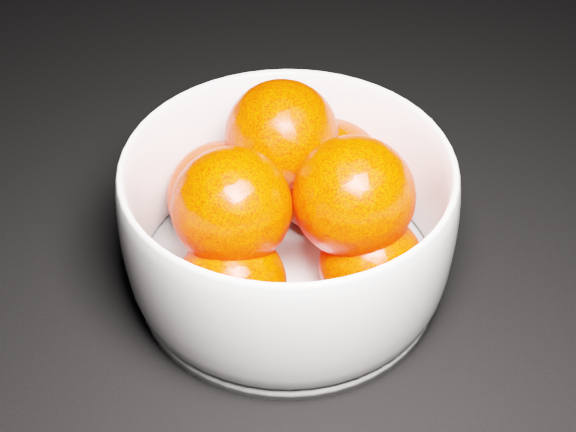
# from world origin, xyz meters

# --- Properties ---
(bowl) EXTENTS (0.21, 0.21, 0.10)m
(bowl) POSITION_xyz_m (-0.25, -0.01, 0.05)
(bowl) COLOR silver
(bowl) RESTS_ON ground
(orange_pile) EXTENTS (0.17, 0.18, 0.12)m
(orange_pile) POSITION_xyz_m (-0.25, -0.00, 0.06)
(orange_pile) COLOR #EF1E00
(orange_pile) RESTS_ON bowl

